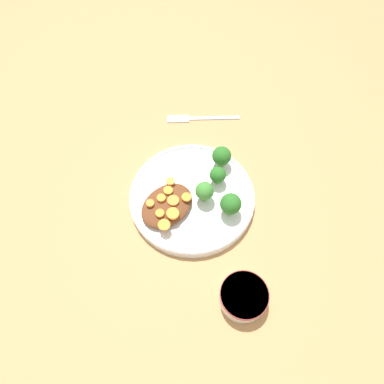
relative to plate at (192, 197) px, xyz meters
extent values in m
plane|color=tan|center=(0.00, 0.00, -0.01)|extent=(4.00, 4.00, 0.00)
cylinder|color=white|center=(0.00, 0.00, 0.00)|extent=(0.29, 0.29, 0.02)
torus|color=white|center=(0.00, 0.00, 0.01)|extent=(0.29, 0.29, 0.01)
cylinder|color=white|center=(-0.10, -0.23, 0.01)|extent=(0.09, 0.09, 0.04)
cylinder|color=maroon|center=(-0.10, -0.23, 0.02)|extent=(0.10, 0.10, 0.01)
cylinder|color=white|center=(-0.10, -0.23, 0.02)|extent=(0.08, 0.08, 0.01)
ellipsoid|color=brown|center=(-0.06, 0.02, 0.02)|extent=(0.13, 0.10, 0.02)
cylinder|color=#759E51|center=(0.07, -0.02, 0.02)|extent=(0.01, 0.01, 0.02)
sphere|color=#286B23|center=(0.07, -0.02, 0.04)|extent=(0.04, 0.04, 0.04)
cylinder|color=#759E51|center=(0.11, 0.01, 0.02)|extent=(0.02, 0.02, 0.02)
sphere|color=#286B23|center=(0.11, 0.01, 0.04)|extent=(0.04, 0.04, 0.04)
cylinder|color=#7FA85B|center=(0.03, -0.09, 0.02)|extent=(0.02, 0.02, 0.02)
sphere|color=#286B23|center=(0.03, -0.09, 0.04)|extent=(0.05, 0.05, 0.05)
cylinder|color=#759E51|center=(0.01, -0.03, 0.02)|extent=(0.01, 0.01, 0.02)
sphere|color=#3D8433|center=(0.01, -0.03, 0.04)|extent=(0.04, 0.04, 0.04)
cylinder|color=orange|center=(-0.02, 0.05, 0.03)|extent=(0.02, 0.02, 0.01)
cylinder|color=orange|center=(-0.06, 0.03, 0.04)|extent=(0.02, 0.02, 0.01)
cylinder|color=orange|center=(-0.09, 0.01, 0.03)|extent=(0.02, 0.02, 0.00)
cylinder|color=orange|center=(-0.02, -0.01, 0.03)|extent=(0.02, 0.02, 0.00)
cylinder|color=orange|center=(-0.07, -0.01, 0.04)|extent=(0.03, 0.03, 0.01)
cylinder|color=orange|center=(-0.04, 0.04, 0.04)|extent=(0.02, 0.02, 0.01)
cylinder|color=orange|center=(-0.09, 0.04, 0.03)|extent=(0.02, 0.02, 0.01)
cylinder|color=orange|center=(-0.10, -0.02, 0.03)|extent=(0.03, 0.03, 0.00)
cylinder|color=orange|center=(-0.05, 0.01, 0.03)|extent=(0.03, 0.03, 0.00)
cube|color=#BDBDBD|center=(0.22, 0.13, -0.01)|extent=(0.10, 0.10, 0.01)
cube|color=#BDBDBD|center=(0.15, 0.20, -0.01)|extent=(0.06, 0.06, 0.01)
camera|label=1|loc=(-0.30, -0.29, 0.75)|focal=35.00mm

